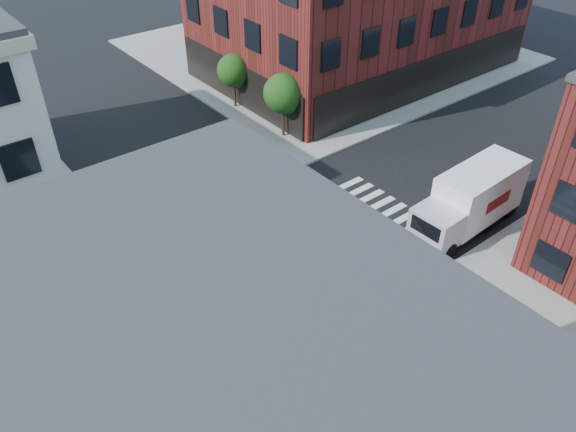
# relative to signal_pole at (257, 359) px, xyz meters

# --- Properties ---
(ground) EXTENTS (120.00, 120.00, 0.00)m
(ground) POSITION_rel_signal_pole_xyz_m (6.72, 6.68, -2.86)
(ground) COLOR black
(ground) RESTS_ON ground
(sidewalk_ne) EXTENTS (30.00, 30.00, 0.15)m
(sidewalk_ne) POSITION_rel_signal_pole_xyz_m (27.72, 27.68, -2.78)
(sidewalk_ne) COLOR gray
(sidewalk_ne) RESTS_ON ground
(tree_near) EXTENTS (2.69, 2.69, 4.49)m
(tree_near) POSITION_rel_signal_pole_xyz_m (14.28, 16.65, 0.30)
(tree_near) COLOR black
(tree_near) RESTS_ON ground
(tree_far) EXTENTS (2.43, 2.43, 4.07)m
(tree_far) POSITION_rel_signal_pole_xyz_m (14.28, 22.65, 0.02)
(tree_far) COLOR black
(tree_far) RESTS_ON ground
(signal_pole) EXTENTS (1.29, 1.24, 4.60)m
(signal_pole) POSITION_rel_signal_pole_xyz_m (0.00, 0.00, 0.00)
(signal_pole) COLOR black
(signal_pole) RESTS_ON ground
(box_truck) EXTENTS (7.75, 2.60, 3.47)m
(box_truck) POSITION_rel_signal_pole_xyz_m (15.77, 2.25, -1.05)
(box_truck) COLOR white
(box_truck) RESTS_ON ground
(traffic_cone) EXTENTS (0.48, 0.48, 0.77)m
(traffic_cone) POSITION_rel_signal_pole_xyz_m (1.02, 1.25, -2.49)
(traffic_cone) COLOR red
(traffic_cone) RESTS_ON ground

